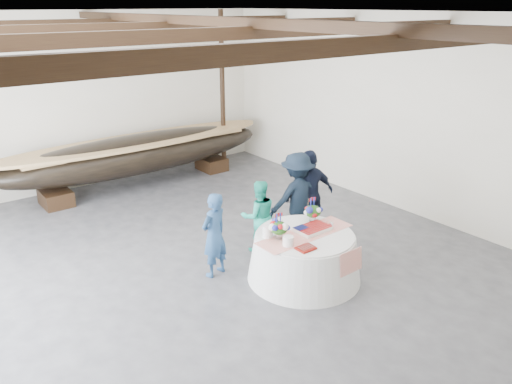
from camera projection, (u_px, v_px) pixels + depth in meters
floor at (222, 266)px, 9.40m from camera, size 10.00×12.00×0.01m
wall_back at (91, 101)px, 13.03m from camera, size 10.00×0.02×4.50m
wall_right at (399, 114)px, 11.48m from camera, size 0.02×12.00×4.50m
ceiling at (215, 13)px, 7.81m from camera, size 10.00×12.00×0.01m
pavilion_structure at (189, 43)px, 8.61m from camera, size 9.80×11.76×4.50m
longboat_display at (139, 154)px, 13.24m from camera, size 7.56×1.51×1.42m
banquet_table at (304, 256)px, 8.86m from camera, size 2.03×2.03×0.87m
tabletop_items at (298, 224)px, 8.75m from camera, size 1.88×1.01×0.40m
guest_woman_blue at (214, 235)px, 8.86m from camera, size 0.65×0.51×1.58m
guest_woman_teal at (259, 216)px, 9.78m from camera, size 0.87×0.78×1.47m
guest_man_left at (297, 197)px, 10.15m from camera, size 1.33×0.91×1.89m
guest_man_right at (310, 195)px, 10.26m from camera, size 1.18×0.66×1.90m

